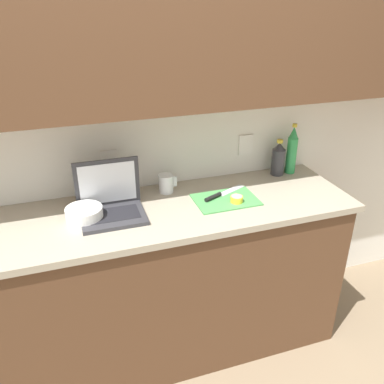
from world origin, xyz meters
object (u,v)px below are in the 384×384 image
object	(u,v)px
cutting_board	(226,200)
measuring_cup	(166,183)
lemon_half_cut	(237,199)
bottle_green_soda	(278,159)
laptop	(111,202)
knife	(218,195)
bottle_oil_tall	(292,151)
bowl_white	(84,214)

from	to	relation	value
cutting_board	measuring_cup	bearing A→B (deg)	143.57
lemon_half_cut	bottle_green_soda	size ratio (longest dim) A/B	0.30
laptop	bottle_green_soda	xyz separation A→B (m)	(1.02, 0.17, 0.04)
knife	lemon_half_cut	world-z (taller)	lemon_half_cut
measuring_cup	knife	bearing A→B (deg)	-33.27
laptop	cutting_board	bearing A→B (deg)	-4.44
laptop	knife	xyz separation A→B (m)	(0.56, -0.01, -0.05)
knife	bottle_oil_tall	size ratio (longest dim) A/B	0.90
bottle_green_soda	bowl_white	distance (m)	1.17
laptop	bowl_white	bearing A→B (deg)	-165.88
laptop	lemon_half_cut	bearing A→B (deg)	-8.46
laptop	lemon_half_cut	size ratio (longest dim) A/B	4.94
lemon_half_cut	bottle_green_soda	bearing A→B (deg)	34.84
bottle_green_soda	bottle_oil_tall	distance (m)	0.10
laptop	measuring_cup	world-z (taller)	laptop
bottle_oil_tall	bowl_white	xyz separation A→B (m)	(-1.24, -0.20, -0.10)
bottle_green_soda	knife	bearing A→B (deg)	-158.39
bottle_green_soda	measuring_cup	xyz separation A→B (m)	(-0.70, -0.02, -0.05)
lemon_half_cut	knife	bearing A→B (deg)	127.57
laptop	bottle_green_soda	distance (m)	1.03
laptop	bottle_oil_tall	xyz separation A→B (m)	(1.11, 0.17, 0.08)
laptop	bottle_oil_tall	distance (m)	1.12
bottle_green_soda	bottle_oil_tall	size ratio (longest dim) A/B	0.72
bottle_green_soda	bottle_oil_tall	bearing A→B (deg)	-0.00
bottle_oil_tall	measuring_cup	xyz separation A→B (m)	(-0.78, -0.02, -0.09)
bottle_oil_tall	laptop	bearing A→B (deg)	-171.23
lemon_half_cut	measuring_cup	size ratio (longest dim) A/B	0.64
measuring_cup	cutting_board	bearing A→B (deg)	-36.43
cutting_board	knife	world-z (taller)	knife
bottle_oil_tall	bowl_white	world-z (taller)	bottle_oil_tall
measuring_cup	bottle_green_soda	bearing A→B (deg)	1.73
bowl_white	measuring_cup	bearing A→B (deg)	21.82
laptop	bowl_white	distance (m)	0.14
measuring_cup	bowl_white	bearing A→B (deg)	-158.18
knife	bottle_oil_tall	bearing A→B (deg)	-6.72
cutting_board	measuring_cup	world-z (taller)	measuring_cup
knife	cutting_board	bearing A→B (deg)	-80.61
knife	lemon_half_cut	bearing A→B (deg)	-77.53
lemon_half_cut	bottle_oil_tall	xyz separation A→B (m)	(0.47, 0.27, 0.12)
knife	bottle_green_soda	xyz separation A→B (m)	(0.45, 0.18, 0.08)
cutting_board	knife	distance (m)	0.05
cutting_board	bowl_white	bearing A→B (deg)	178.65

